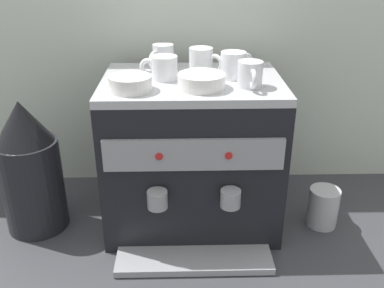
% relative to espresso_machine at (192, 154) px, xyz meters
% --- Properties ---
extents(ground_plane, '(4.00, 4.00, 0.00)m').
position_rel_espresso_machine_xyz_m(ground_plane, '(0.00, 0.00, -0.24)').
color(ground_plane, '#38383D').
extents(tiled_backsplash_wall, '(2.80, 0.03, 1.14)m').
position_rel_espresso_machine_xyz_m(tiled_backsplash_wall, '(0.00, 0.29, 0.33)').
color(tiled_backsplash_wall, silver).
rests_on(tiled_backsplash_wall, ground_plane).
extents(espresso_machine, '(0.52, 0.48, 0.48)m').
position_rel_espresso_machine_xyz_m(espresso_machine, '(0.00, 0.00, 0.00)').
color(espresso_machine, black).
rests_on(espresso_machine, ground_plane).
extents(ceramic_cup_0, '(0.10, 0.08, 0.08)m').
position_rel_espresso_machine_xyz_m(ceramic_cup_0, '(0.03, 0.05, 0.28)').
color(ceramic_cup_0, white).
rests_on(ceramic_cup_0, espresso_machine).
extents(ceramic_cup_1, '(0.11, 0.07, 0.07)m').
position_rel_espresso_machine_xyz_m(ceramic_cup_1, '(-0.08, 0.00, 0.27)').
color(ceramic_cup_1, white).
rests_on(ceramic_cup_1, espresso_machine).
extents(ceramic_cup_2, '(0.10, 0.09, 0.08)m').
position_rel_espresso_machine_xyz_m(ceramic_cup_2, '(0.12, 0.02, 0.28)').
color(ceramic_cup_2, white).
rests_on(ceramic_cup_2, espresso_machine).
extents(ceramic_cup_3, '(0.08, 0.10, 0.08)m').
position_rel_espresso_machine_xyz_m(ceramic_cup_3, '(-0.09, 0.11, 0.28)').
color(ceramic_cup_3, white).
rests_on(ceramic_cup_3, espresso_machine).
extents(ceramic_cup_4, '(0.07, 0.11, 0.07)m').
position_rel_espresso_machine_xyz_m(ceramic_cup_4, '(0.16, -0.07, 0.28)').
color(ceramic_cup_4, white).
rests_on(ceramic_cup_4, espresso_machine).
extents(ceramic_bowl_0, '(0.11, 0.11, 0.04)m').
position_rel_espresso_machine_xyz_m(ceramic_bowl_0, '(-0.17, -0.10, 0.26)').
color(ceramic_bowl_0, white).
rests_on(ceramic_bowl_0, espresso_machine).
extents(ceramic_bowl_1, '(0.13, 0.13, 0.04)m').
position_rel_espresso_machine_xyz_m(ceramic_bowl_1, '(0.02, -0.08, 0.26)').
color(ceramic_bowl_1, white).
rests_on(ceramic_bowl_1, espresso_machine).
extents(coffee_grinder, '(0.19, 0.19, 0.43)m').
position_rel_espresso_machine_xyz_m(coffee_grinder, '(-0.50, -0.03, -0.03)').
color(coffee_grinder, black).
rests_on(coffee_grinder, ground_plane).
extents(milk_pitcher, '(0.10, 0.10, 0.13)m').
position_rel_espresso_machine_xyz_m(milk_pitcher, '(0.42, -0.05, -0.17)').
color(milk_pitcher, '#B7B7BC').
rests_on(milk_pitcher, ground_plane).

